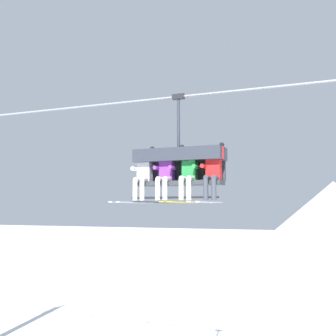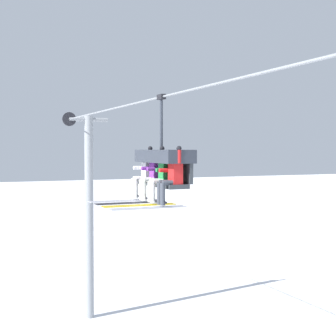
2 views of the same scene
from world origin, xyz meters
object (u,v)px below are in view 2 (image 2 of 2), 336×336
Objects in this scene: skier_green at (160,175)px; skier_red at (170,176)px; lift_tower_near at (89,212)px; skier_purple at (151,174)px; chairlift_chair at (164,162)px; skier_white at (143,173)px.

skier_green and skier_red have the same top height.
lift_tower_near is 9.59m from skier_purple.
skier_purple is 1.00× the size of skier_green.
lift_tower_near is at bearing 174.31° from skier_purple.
chairlift_chair is 0.45m from skier_green.
lift_tower_near is 9.91m from chairlift_chair.
skier_green is at bearing 0.70° from skier_purple.
skier_white and skier_green have the same top height.
lift_tower_near is 4.99× the size of skier_green.
skier_green is (0.56, 0.01, 0.02)m from skier_purple.
skier_purple is at bearing -5.69° from lift_tower_near.
skier_red is at bearing -5.05° from lift_tower_near.
chairlift_chair is 0.91m from skier_white.
chairlift_chair reaches higher than skier_purple.
skier_green is 1.00× the size of skier_red.
skier_white is at bearing -165.63° from chairlift_chair.
skier_purple is 1.00× the size of skier_red.
skier_red is at bearing 0.00° from skier_white.
skier_green is (0.28, -0.21, -0.28)m from chairlift_chair.
skier_purple is (0.56, -0.01, -0.02)m from skier_white.
lift_tower_near is 10.14m from skier_green.
lift_tower_near is 9.05m from skier_white.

